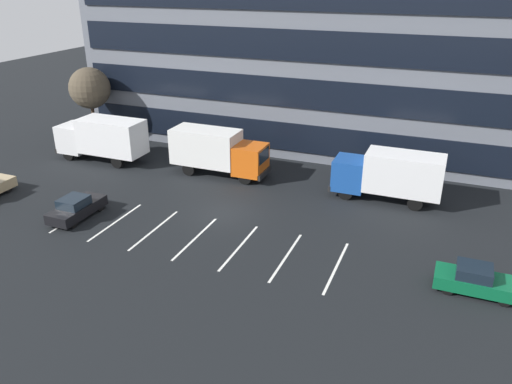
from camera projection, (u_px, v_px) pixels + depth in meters
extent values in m
plane|color=black|center=(223.00, 212.00, 32.66)|extent=(120.00, 120.00, 0.00)
cube|color=slate|center=(309.00, 15.00, 43.59)|extent=(37.41, 13.89, 21.60)
cube|color=black|center=(280.00, 136.00, 41.20)|extent=(35.91, 0.16, 2.30)
cube|color=black|center=(281.00, 92.00, 39.75)|extent=(35.91, 0.16, 2.30)
cube|color=black|center=(282.00, 45.00, 38.30)|extent=(35.91, 0.16, 2.30)
cube|color=silver|center=(80.00, 214.00, 32.38)|extent=(0.14, 5.40, 0.01)
cube|color=silver|center=(116.00, 222.00, 31.42)|extent=(0.14, 5.40, 0.01)
cube|color=silver|center=(154.00, 230.00, 30.46)|extent=(0.14, 5.40, 0.01)
cube|color=silver|center=(195.00, 238.00, 29.51)|extent=(0.14, 5.40, 0.01)
cube|color=silver|center=(239.00, 247.00, 28.55)|extent=(0.14, 5.40, 0.01)
cube|color=silver|center=(286.00, 257.00, 27.59)|extent=(0.14, 5.40, 0.01)
cube|color=silver|center=(336.00, 267.00, 26.63)|extent=(0.14, 5.40, 0.01)
cube|color=#194799|center=(350.00, 173.00, 34.75)|extent=(2.12, 2.32, 2.12)
cube|color=black|center=(335.00, 166.00, 34.94)|extent=(0.06, 1.94, 0.93)
cube|color=white|center=(404.00, 173.00, 33.32)|extent=(5.02, 2.41, 2.60)
cube|color=black|center=(333.00, 183.00, 35.50)|extent=(0.19, 2.32, 0.39)
cylinder|color=black|center=(345.00, 193.00, 34.34)|extent=(0.96, 0.29, 0.96)
cylinder|color=black|center=(352.00, 182.00, 36.02)|extent=(0.96, 0.29, 0.96)
cylinder|color=black|center=(415.00, 203.00, 32.77)|extent=(0.96, 0.29, 0.96)
cylinder|color=black|center=(418.00, 192.00, 34.46)|extent=(0.96, 0.29, 0.96)
cube|color=white|center=(75.00, 138.00, 41.90)|extent=(2.22, 2.42, 2.22)
cube|color=black|center=(64.00, 131.00, 42.09)|extent=(0.06, 2.04, 0.98)
cube|color=white|center=(112.00, 136.00, 40.40)|extent=(5.25, 2.52, 2.73)
cube|color=black|center=(66.00, 147.00, 42.68)|extent=(0.20, 2.42, 0.40)
cylinder|color=black|center=(69.00, 154.00, 41.46)|extent=(1.01, 0.30, 1.01)
cylinder|color=black|center=(85.00, 147.00, 43.23)|extent=(1.01, 0.30, 1.01)
cylinder|color=black|center=(117.00, 162.00, 39.83)|extent=(1.01, 0.30, 1.01)
cylinder|color=black|center=(133.00, 154.00, 41.59)|extent=(1.01, 0.30, 1.01)
cube|color=#D85914|center=(250.00, 159.00, 37.21)|extent=(2.16, 2.36, 2.16)
cube|color=black|center=(264.00, 156.00, 36.68)|extent=(0.06, 1.98, 0.95)
cube|color=white|center=(206.00, 147.00, 38.24)|extent=(5.11, 2.46, 2.65)
cube|color=black|center=(265.00, 173.00, 37.20)|extent=(0.20, 2.36, 0.39)
cylinder|color=black|center=(255.00, 169.00, 38.51)|extent=(0.98, 0.29, 0.98)
cylinder|color=black|center=(245.00, 178.00, 36.79)|extent=(0.98, 0.29, 0.98)
cylinder|color=black|center=(201.00, 161.00, 40.10)|extent=(0.98, 0.29, 0.98)
cylinder|color=black|center=(189.00, 169.00, 38.38)|extent=(0.98, 0.29, 0.98)
cube|color=#0C5933|center=(477.00, 283.00, 24.38)|extent=(3.91, 1.64, 0.64)
cube|color=black|center=(474.00, 271.00, 24.20)|extent=(1.64, 1.44, 0.55)
cylinder|color=black|center=(503.00, 285.00, 24.65)|extent=(0.55, 0.20, 0.55)
cylinder|color=black|center=(504.00, 301.00, 23.45)|extent=(0.55, 0.20, 0.55)
cylinder|color=black|center=(449.00, 274.00, 25.51)|extent=(0.55, 0.20, 0.55)
cylinder|color=black|center=(448.00, 289.00, 24.31)|extent=(0.55, 0.20, 0.55)
cube|color=black|center=(77.00, 209.00, 31.82)|extent=(1.66, 3.96, 0.64)
cube|color=black|center=(74.00, 202.00, 31.41)|extent=(1.46, 1.66, 0.55)
cylinder|color=black|center=(82.00, 203.00, 33.25)|extent=(0.20, 0.55, 0.55)
cylinder|color=black|center=(100.00, 207.00, 32.76)|extent=(0.20, 0.55, 0.55)
cylinder|color=black|center=(55.00, 220.00, 31.10)|extent=(0.20, 0.55, 0.55)
cylinder|color=black|center=(73.00, 224.00, 30.61)|extent=(0.20, 0.55, 0.55)
cylinder|color=black|center=(8.00, 188.00, 35.47)|extent=(0.22, 0.61, 0.61)
cylinder|color=#473323|center=(94.00, 123.00, 45.41)|extent=(0.28, 0.28, 3.51)
sphere|color=#4C4233|center=(90.00, 88.00, 44.13)|extent=(3.57, 3.57, 3.57)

